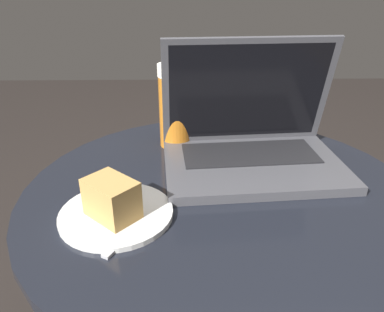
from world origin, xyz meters
TOP-DOWN VIEW (x-y plane):
  - table at (0.00, 0.00)m, footprint 0.73×0.73m
  - laptop at (0.07, 0.10)m, footprint 0.37×0.27m
  - beer_glass at (-0.09, 0.20)m, footprint 0.08×0.08m
  - snack_plate at (-0.18, -0.09)m, footprint 0.18×0.18m
  - fork at (-0.14, -0.10)m, footprint 0.09×0.16m

SIDE VIEW (x-z plane):
  - table at x=0.00m, z-range 0.13..0.71m
  - fork at x=-0.14m, z-range 0.58..0.58m
  - snack_plate at x=-0.18m, z-range 0.56..0.64m
  - laptop at x=0.07m, z-range 0.50..0.75m
  - beer_glass at x=-0.09m, z-range 0.58..0.76m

